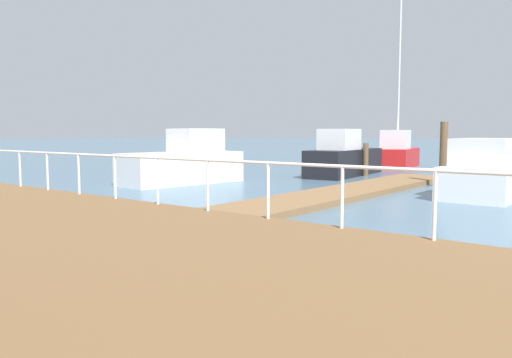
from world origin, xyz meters
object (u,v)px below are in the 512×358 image
Objects in this scene: moored_boat_2 at (397,153)px; moored_boat_4 at (344,158)px; moored_boat_3 at (184,163)px; moored_boat_1 at (492,173)px.

moored_boat_4 is (-7.12, -0.31, -0.01)m from moored_boat_2.
moored_boat_2 is 7.13m from moored_boat_4.
moored_boat_2 is 14.65m from moored_boat_3.
moored_boat_4 reaches higher than moored_boat_1.
moored_boat_3 is at bearing 155.28° from moored_boat_4.
moored_boat_4 is at bearing -177.54° from moored_boat_2.
moored_boat_2 reaches higher than moored_boat_1.
moored_boat_3 is (-14.34, 3.02, -0.00)m from moored_boat_2.
moored_boat_2 is at bearing 2.46° from moored_boat_4.
moored_boat_2 reaches higher than moored_boat_3.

